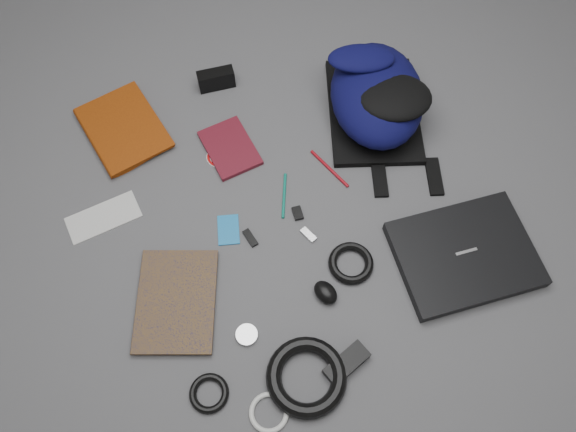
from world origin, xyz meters
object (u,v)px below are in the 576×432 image
object	(u,v)px
textbook_red	(92,144)
power_brick	(346,363)
compact_camera	(216,79)
dvd_case	(230,148)
laptop	(464,254)
comic_book	(137,301)
mouse	(326,292)
backpack	(377,95)

from	to	relation	value
textbook_red	power_brick	distance (m)	0.98
textbook_red	compact_camera	bearing A→B (deg)	0.45
dvd_case	laptop	bearing A→B (deg)	-55.52
comic_book	dvd_case	size ratio (longest dim) A/B	1.50
comic_book	laptop	bearing A→B (deg)	8.49
laptop	dvd_case	size ratio (longest dim) A/B	1.93
dvd_case	mouse	world-z (taller)	mouse
laptop	dvd_case	xyz separation A→B (m)	(-0.50, 0.55, -0.01)
laptop	comic_book	bearing A→B (deg)	172.58
dvd_case	mouse	distance (m)	0.53
comic_book	compact_camera	xyz separation A→B (m)	(0.40, 0.62, 0.02)
textbook_red	compact_camera	distance (m)	0.43
comic_book	textbook_red	bearing A→B (deg)	111.77
power_brick	comic_book	bearing A→B (deg)	123.57
laptop	power_brick	distance (m)	0.44
compact_camera	dvd_case	bearing A→B (deg)	-93.09
backpack	textbook_red	distance (m)	0.86
textbook_red	compact_camera	world-z (taller)	compact_camera
laptop	dvd_case	world-z (taller)	laptop
textbook_red	power_brick	size ratio (longest dim) A/B	2.38
laptop	comic_book	xyz separation A→B (m)	(-0.86, 0.17, -0.01)
backpack	comic_book	xyz separation A→B (m)	(-0.82, -0.36, -0.08)
mouse	power_brick	size ratio (longest dim) A/B	0.60
dvd_case	power_brick	world-z (taller)	power_brick
compact_camera	power_brick	distance (m)	0.96
mouse	power_brick	xyz separation A→B (m)	(-0.02, -0.19, -0.00)
comic_book	backpack	bearing A→B (deg)	43.01
laptop	textbook_red	xyz separation A→B (m)	(-0.88, 0.69, -0.00)
compact_camera	mouse	distance (m)	0.77
comic_book	mouse	xyz separation A→B (m)	(0.47, -0.14, 0.01)
backpack	laptop	world-z (taller)	backpack
laptop	compact_camera	distance (m)	0.92
backpack	compact_camera	distance (m)	0.51
textbook_red	dvd_case	size ratio (longest dim) A/B	1.50
textbook_red	mouse	xyz separation A→B (m)	(0.49, -0.67, 0.00)
backpack	textbook_red	bearing A→B (deg)	-173.50
power_brick	textbook_red	bearing A→B (deg)	98.73
compact_camera	power_brick	size ratio (longest dim) A/B	0.96
compact_camera	power_brick	xyz separation A→B (m)	(0.06, -0.95, -0.02)
backpack	mouse	bearing A→B (deg)	-107.63
backpack	power_brick	world-z (taller)	backpack
textbook_red	mouse	bearing A→B (deg)	-66.53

